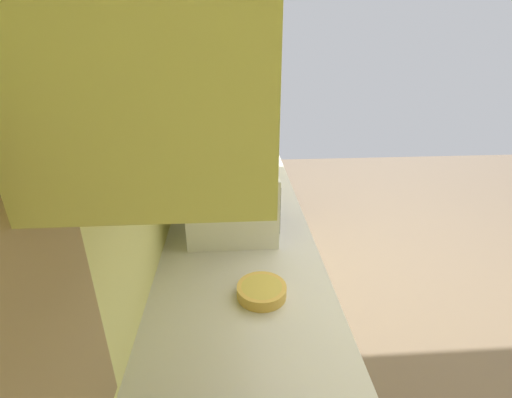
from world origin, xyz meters
TOP-DOWN VIEW (x-y plane):
  - ground_plane at (0.00, 0.00)m, footprint 6.66×6.66m
  - wall_back at (0.00, 1.58)m, footprint 4.28×0.12m
  - counter_run at (-0.38, 1.21)m, footprint 3.39×0.65m
  - upper_cabinets at (-0.38, 1.35)m, footprint 1.96×0.36m
  - oven_range at (1.67, 1.22)m, footprint 0.72×0.63m
  - microwave at (-0.28, 1.23)m, footprint 0.49×0.38m
  - bowl at (-0.81, 1.14)m, footprint 0.17×0.17m
  - kettle at (0.22, 1.14)m, footprint 0.15×0.11m

SIDE VIEW (x-z plane):
  - ground_plane at x=0.00m, z-range 0.00..0.00m
  - counter_run at x=-0.38m, z-range 0.00..0.91m
  - oven_range at x=1.67m, z-range -0.07..1.01m
  - bowl at x=-0.81m, z-range 0.91..0.95m
  - kettle at x=0.22m, z-range 0.90..1.08m
  - microwave at x=-0.28m, z-range 0.91..1.20m
  - wall_back at x=0.00m, z-range 0.00..2.83m
  - upper_cabinets at x=-0.38m, z-range 1.49..2.08m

